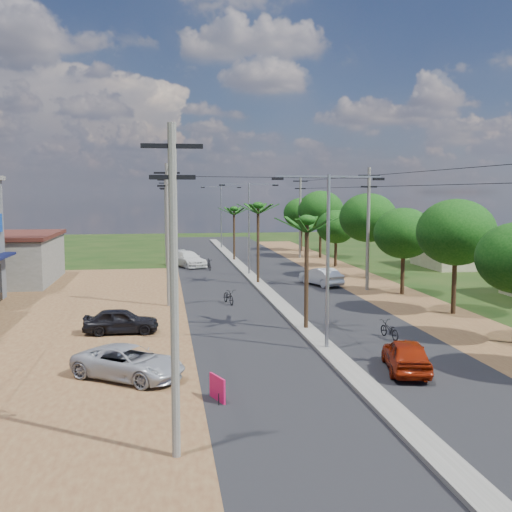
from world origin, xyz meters
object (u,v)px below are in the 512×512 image
Objects in this scene: car_red_near at (406,356)px; moto_rider_east at (389,330)px; car_silver_mid at (321,277)px; car_white_far at (188,259)px; car_parked_silver at (129,363)px; roadside_sign at (217,389)px; car_parked_dark at (121,321)px.

moto_rider_east is (1.36, 5.30, -0.23)m from car_red_near.
car_white_far is at bearing -73.84° from car_silver_mid.
car_parked_silver is 4.36× the size of roadside_sign.
car_white_far is at bearing 28.65° from car_parked_silver.
roadside_sign is (-10.21, -24.40, -0.24)m from car_silver_mid.
car_parked_silver is at bearing 114.96° from roadside_sign.
car_parked_silver is 1.20× the size of car_parked_dark.
moto_rider_east is (8.66, -30.12, -0.31)m from car_white_far.
roadside_sign reaches higher than moto_rider_east.
car_silver_mid is 0.81× the size of car_white_far.
car_parked_silver is 13.12m from moto_rider_east.
moto_rider_east is 1.61× the size of roadside_sign.
moto_rider_east is at bearing -35.15° from car_parked_silver.
car_red_near is 5.48m from moto_rider_east.
car_red_near is 14.50m from car_parked_dark.
car_red_near reaches higher than car_parked_silver.
roadside_sign is (-7.80, -2.20, -0.22)m from car_red_near.
car_silver_mid is at bearing -102.28° from moto_rider_east.
car_red_near is 0.77× the size of car_white_far.
car_parked_dark is (-0.82, 7.68, 0.02)m from car_parked_silver.
car_silver_mid is at bearing -44.47° from car_parked_dark.
car_white_far is at bearing 67.50° from roadside_sign.
car_silver_mid is 1.10× the size of car_parked_dark.
roadside_sign is (3.16, -2.98, -0.18)m from car_parked_silver.
car_parked_silver is 2.71× the size of moto_rider_east.
car_parked_dark reaches higher than moto_rider_east.
car_silver_mid reaches higher than car_parked_dark.
car_parked_dark is 13.51m from moto_rider_east.
car_parked_dark is 3.65× the size of roadside_sign.
car_parked_silver is 7.72m from car_parked_dark.
moto_rider_east is at bearing -91.25° from car_red_near.
car_red_near is at bearing -59.39° from car_parked_silver.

